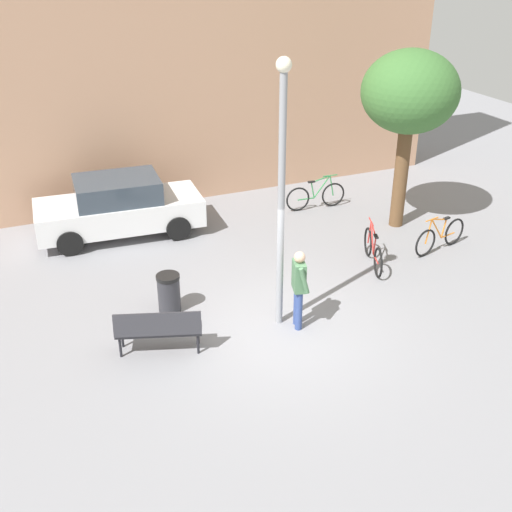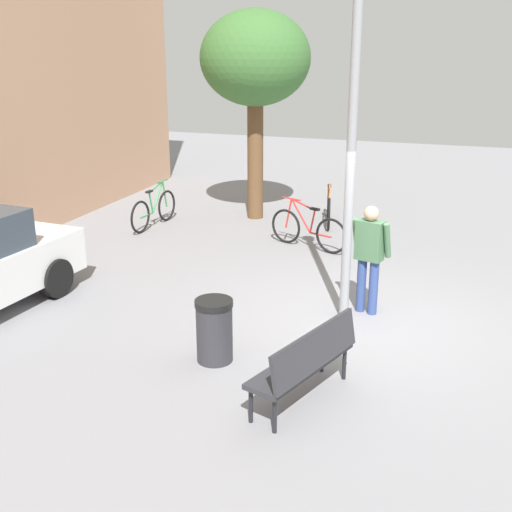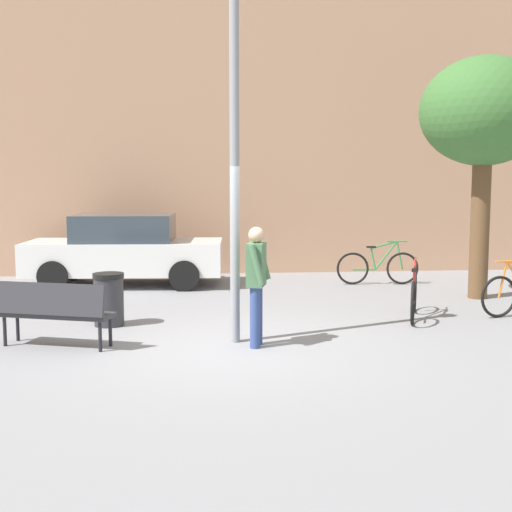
{
  "view_description": "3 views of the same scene",
  "coord_description": "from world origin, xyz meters",
  "px_view_note": "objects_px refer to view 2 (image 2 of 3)",
  "views": [
    {
      "loc": [
        -4.59,
        -9.49,
        7.03
      ],
      "look_at": [
        0.0,
        1.28,
        1.05
      ],
      "focal_mm": 44.19,
      "sensor_mm": 36.0,
      "label": 1
    },
    {
      "loc": [
        -8.7,
        -1.37,
        3.94
      ],
      "look_at": [
        -0.49,
        1.49,
        1.01
      ],
      "focal_mm": 44.87,
      "sensor_mm": 36.0,
      "label": 2
    },
    {
      "loc": [
        -0.57,
        -9.36,
        2.34
      ],
      "look_at": [
        0.43,
        0.74,
        1.18
      ],
      "focal_mm": 48.35,
      "sensor_mm": 36.0,
      "label": 3
    }
  ],
  "objects_px": {
    "bicycle_green": "(154,210)",
    "person_by_lamppost": "(369,252)",
    "bicycle_red": "(308,230)",
    "trash_bin": "(214,330)",
    "lamppost": "(353,115)",
    "park_bench": "(307,359)",
    "plaza_tree": "(255,61)",
    "bicycle_orange": "(329,207)"
  },
  "relations": [
    {
      "from": "lamppost",
      "to": "plaza_tree",
      "type": "distance_m",
      "value": 5.9
    },
    {
      "from": "person_by_lamppost",
      "to": "trash_bin",
      "type": "distance_m",
      "value": 2.77
    },
    {
      "from": "plaza_tree",
      "to": "trash_bin",
      "type": "xyz_separation_m",
      "value": [
        -6.88,
        -1.84,
        -3.11
      ]
    },
    {
      "from": "bicycle_green",
      "to": "bicycle_red",
      "type": "xyz_separation_m",
      "value": [
        -0.4,
        -3.63,
        0.0
      ]
    },
    {
      "from": "person_by_lamppost",
      "to": "trash_bin",
      "type": "xyz_separation_m",
      "value": [
        -2.2,
        1.59,
        -0.54
      ]
    },
    {
      "from": "plaza_tree",
      "to": "bicycle_red",
      "type": "bearing_deg",
      "value": -136.82
    },
    {
      "from": "bicycle_green",
      "to": "park_bench",
      "type": "bearing_deg",
      "value": -139.66
    },
    {
      "from": "lamppost",
      "to": "park_bench",
      "type": "height_order",
      "value": "lamppost"
    },
    {
      "from": "plaza_tree",
      "to": "person_by_lamppost",
      "type": "bearing_deg",
      "value": -143.77
    },
    {
      "from": "lamppost",
      "to": "bicycle_green",
      "type": "distance_m",
      "value": 6.64
    },
    {
      "from": "park_bench",
      "to": "plaza_tree",
      "type": "xyz_separation_m",
      "value": [
        7.47,
        3.22,
        2.98
      ]
    },
    {
      "from": "park_bench",
      "to": "person_by_lamppost",
      "type": "bearing_deg",
      "value": -4.23
    },
    {
      "from": "plaza_tree",
      "to": "bicycle_orange",
      "type": "distance_m",
      "value": 3.59
    },
    {
      "from": "bicycle_red",
      "to": "lamppost",
      "type": "bearing_deg",
      "value": -155.9
    },
    {
      "from": "plaza_tree",
      "to": "bicycle_orange",
      "type": "relative_size",
      "value": 2.61
    },
    {
      "from": "lamppost",
      "to": "bicycle_red",
      "type": "distance_m",
      "value": 4.27
    },
    {
      "from": "bicycle_green",
      "to": "bicycle_orange",
      "type": "distance_m",
      "value": 3.93
    },
    {
      "from": "person_by_lamppost",
      "to": "bicycle_red",
      "type": "xyz_separation_m",
      "value": [
        2.81,
        1.67,
        -0.58
      ]
    },
    {
      "from": "person_by_lamppost",
      "to": "park_bench",
      "type": "xyz_separation_m",
      "value": [
        -2.79,
        0.21,
        -0.42
      ]
    },
    {
      "from": "plaza_tree",
      "to": "bicycle_green",
      "type": "height_order",
      "value": "plaza_tree"
    },
    {
      "from": "plaza_tree",
      "to": "bicycle_red",
      "type": "xyz_separation_m",
      "value": [
        -1.87,
        -1.76,
        -3.15
      ]
    },
    {
      "from": "lamppost",
      "to": "bicycle_orange",
      "type": "relative_size",
      "value": 2.96
    },
    {
      "from": "park_bench",
      "to": "bicycle_orange",
      "type": "distance_m",
      "value": 7.7
    },
    {
      "from": "person_by_lamppost",
      "to": "bicycle_orange",
      "type": "bearing_deg",
      "value": 19.59
    },
    {
      "from": "lamppost",
      "to": "bicycle_red",
      "type": "xyz_separation_m",
      "value": [
        3.09,
        1.38,
        -2.6
      ]
    },
    {
      "from": "lamppost",
      "to": "park_bench",
      "type": "bearing_deg",
      "value": -178.06
    },
    {
      "from": "bicycle_green",
      "to": "bicycle_red",
      "type": "relative_size",
      "value": 1.05
    },
    {
      "from": "bicycle_red",
      "to": "park_bench",
      "type": "bearing_deg",
      "value": -165.32
    },
    {
      "from": "lamppost",
      "to": "person_by_lamppost",
      "type": "distance_m",
      "value": 2.06
    },
    {
      "from": "plaza_tree",
      "to": "bicycle_green",
      "type": "relative_size",
      "value": 2.56
    },
    {
      "from": "bicycle_red",
      "to": "trash_bin",
      "type": "distance_m",
      "value": 5.01
    },
    {
      "from": "lamppost",
      "to": "plaza_tree",
      "type": "xyz_separation_m",
      "value": [
        4.96,
        3.14,
        0.54
      ]
    },
    {
      "from": "person_by_lamppost",
      "to": "plaza_tree",
      "type": "distance_m",
      "value": 6.35
    },
    {
      "from": "bicycle_green",
      "to": "person_by_lamppost",
      "type": "bearing_deg",
      "value": -121.2
    },
    {
      "from": "bicycle_green",
      "to": "plaza_tree",
      "type": "bearing_deg",
      "value": -51.9
    },
    {
      "from": "lamppost",
      "to": "bicycle_green",
      "type": "relative_size",
      "value": 2.9
    },
    {
      "from": "park_bench",
      "to": "plaza_tree",
      "type": "bearing_deg",
      "value": 23.34
    },
    {
      "from": "bicycle_red",
      "to": "bicycle_orange",
      "type": "distance_m",
      "value": 1.96
    },
    {
      "from": "park_bench",
      "to": "bicycle_orange",
      "type": "relative_size",
      "value": 0.94
    },
    {
      "from": "plaza_tree",
      "to": "bicycle_green",
      "type": "distance_m",
      "value": 3.95
    },
    {
      "from": "park_bench",
      "to": "plaza_tree",
      "type": "relative_size",
      "value": 0.36
    },
    {
      "from": "lamppost",
      "to": "park_bench",
      "type": "distance_m",
      "value": 3.5
    }
  ]
}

